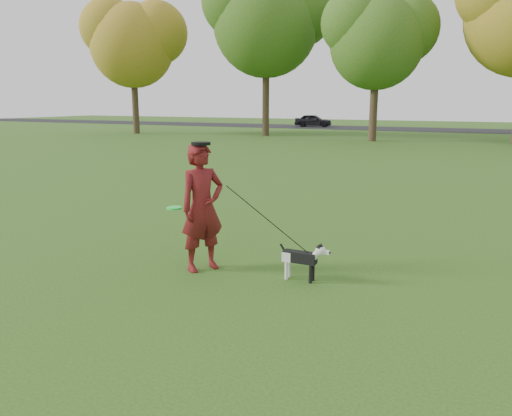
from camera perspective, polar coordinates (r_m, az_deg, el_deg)
The scene contains 7 objects.
ground at distance 7.09m, azimuth -1.53°, elevation -8.30°, with size 120.00×120.00×0.00m, color #285116.
road at distance 46.07m, azimuth 22.09°, elevation 8.23°, with size 120.00×7.00×0.02m, color black.
man at distance 7.35m, azimuth -6.15°, elevation 0.06°, with size 0.69×0.45×1.89m, color #590C1B.
dog at distance 7.01m, azimuth 5.47°, elevation -5.56°, with size 0.75×0.15×0.57m.
car_left at distance 48.64m, azimuth 6.56°, elevation 9.91°, with size 1.40×3.48×1.19m, color black.
man_held_items at distance 6.95m, azimuth 1.29°, elevation -1.31°, with size 2.17×0.40×1.52m.
tree_row at distance 32.65m, azimuth 18.69°, elevation 20.26°, with size 51.74×8.86×12.01m.
Camera 1 is at (3.04, -5.90, 2.48)m, focal length 35.00 mm.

